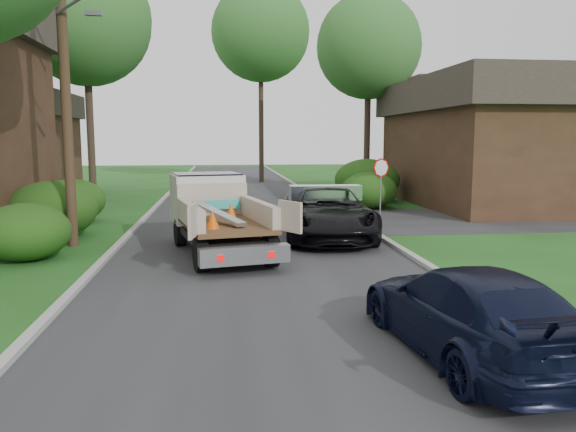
% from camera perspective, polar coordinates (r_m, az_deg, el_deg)
% --- Properties ---
extents(ground, '(120.00, 120.00, 0.00)m').
position_cam_1_polar(ground, '(12.83, -2.10, -6.63)').
color(ground, '#1D4D16').
rests_on(ground, ground).
extents(road, '(8.00, 90.00, 0.02)m').
position_cam_1_polar(road, '(22.63, -4.16, -0.35)').
color(road, '#28282B').
rests_on(road, ground).
extents(side_street, '(16.00, 7.00, 0.02)m').
position_cam_1_polar(side_street, '(25.23, 24.33, -0.18)').
color(side_street, '#28282B').
rests_on(side_street, ground).
extents(curb_left, '(0.20, 90.00, 0.12)m').
position_cam_1_polar(curb_left, '(22.81, -14.50, -0.37)').
color(curb_left, '#9E9E99').
rests_on(curb_left, ground).
extents(curb_right, '(0.20, 90.00, 0.12)m').
position_cam_1_polar(curb_right, '(23.17, 6.02, -0.04)').
color(curb_right, '#9E9E99').
rests_on(curb_right, ground).
extents(stop_sign, '(0.71, 0.32, 2.48)m').
position_cam_1_polar(stop_sign, '(22.31, 9.41, 4.03)').
color(stop_sign, slate).
rests_on(stop_sign, ground).
extents(utility_pole, '(2.42, 1.25, 10.00)m').
position_cam_1_polar(utility_pole, '(18.05, -21.73, 13.54)').
color(utility_pole, '#382619').
rests_on(utility_pole, ground).
extents(house_left_far, '(7.56, 7.56, 6.00)m').
position_cam_1_polar(house_left_far, '(36.59, -26.93, 6.71)').
color(house_left_far, '#362216').
rests_on(house_left_far, ground).
extents(house_right, '(9.72, 12.96, 6.20)m').
position_cam_1_polar(house_right, '(29.87, 21.37, 7.18)').
color(house_right, '#362216').
rests_on(house_right, ground).
extents(hedge_left_a, '(2.34, 2.34, 1.53)m').
position_cam_1_polar(hedge_left_a, '(16.42, -25.15, -1.47)').
color(hedge_left_a, '#113D0E').
rests_on(hedge_left_a, ground).
extents(hedge_left_b, '(2.86, 2.86, 1.87)m').
position_cam_1_polar(hedge_left_b, '(19.80, -22.84, 0.62)').
color(hedge_left_b, '#113D0E').
rests_on(hedge_left_b, ground).
extents(hedge_left_c, '(2.60, 2.60, 1.70)m').
position_cam_1_polar(hedge_left_c, '(23.24, -21.18, 1.46)').
color(hedge_left_c, '#113D0E').
rests_on(hedge_left_c, ground).
extents(hedge_right_a, '(2.60, 2.60, 1.70)m').
position_cam_1_polar(hedge_right_a, '(26.38, 8.22, 2.60)').
color(hedge_right_a, '#113D0E').
rests_on(hedge_right_a, ground).
extents(hedge_right_b, '(3.38, 3.38, 2.21)m').
position_cam_1_polar(hedge_right_b, '(29.43, 8.04, 3.63)').
color(hedge_right_b, '#113D0E').
rests_on(hedge_right_b, ground).
extents(tree_left_far, '(6.40, 6.40, 12.20)m').
position_cam_1_polar(tree_left_far, '(30.65, -19.90, 18.21)').
color(tree_left_far, '#2D2119').
rests_on(tree_left_far, ground).
extents(tree_right_far, '(6.00, 6.00, 11.50)m').
position_cam_1_polar(tree_right_far, '(33.90, 8.20, 16.66)').
color(tree_right_far, '#2D2119').
rests_on(tree_right_far, ground).
extents(tree_center_far, '(7.20, 7.20, 14.60)m').
position_cam_1_polar(tree_center_far, '(43.20, -2.80, 18.14)').
color(tree_center_far, '#2D2119').
rests_on(tree_center_far, ground).
extents(flatbed_truck, '(3.52, 6.09, 2.17)m').
position_cam_1_polar(flatbed_truck, '(16.48, -7.55, 0.70)').
color(flatbed_truck, black).
rests_on(flatbed_truck, ground).
extents(black_pickup, '(3.25, 6.18, 1.66)m').
position_cam_1_polar(black_pickup, '(18.28, 4.02, 0.33)').
color(black_pickup, black).
rests_on(black_pickup, ground).
extents(navy_suv, '(2.29, 4.81, 1.35)m').
position_cam_1_polar(navy_suv, '(8.81, 17.90, -9.19)').
color(navy_suv, black).
rests_on(navy_suv, ground).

